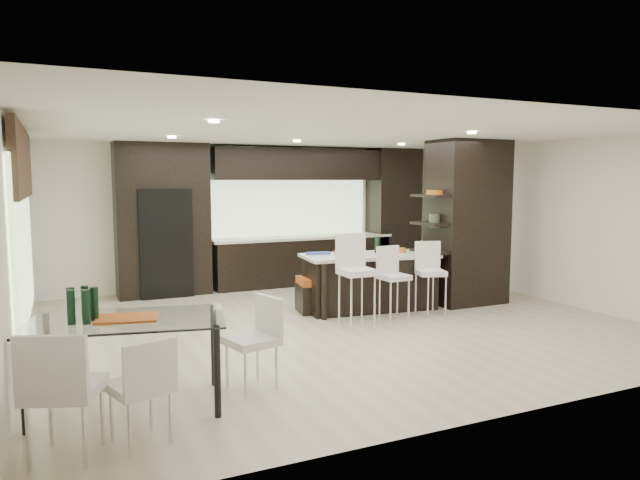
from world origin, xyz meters
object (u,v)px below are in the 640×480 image
stool_right (431,286)px  stool_left (357,288)px  chair_near (140,394)px  stool_mid (394,290)px  chair_end (251,347)px  dining_table (129,363)px  bench (342,293)px  chair_far (66,398)px  kitchen_island (369,282)px  floor_vase (444,266)px

stool_right → stool_left: bearing=-161.0°
stool_left → chair_near: stool_left is taller
stool_mid → chair_end: bearing=-150.8°
stool_mid → stool_right: 0.65m
chair_end → stool_left: bearing=-63.5°
dining_table → chair_near: bearing=-78.0°
stool_right → chair_near: 5.26m
stool_right → chair_end: (-3.43, -1.82, -0.03)m
bench → chair_far: bearing=-130.1°
kitchen_island → bench: (-0.43, 0.11, -0.17)m
stool_left → bench: size_ratio=0.73×
stool_mid → bench: 0.97m
stool_left → dining_table: stool_left is taller
chair_near → stool_right: bearing=11.5°
floor_vase → dining_table: size_ratio=0.73×
chair_near → chair_far: size_ratio=0.86×
stool_left → stool_right: (1.29, 0.03, -0.07)m
chair_near → stool_left: bearing=19.9°
stool_mid → chair_near: size_ratio=1.11×
stool_left → bench: 0.95m
bench → chair_near: size_ratio=1.80×
stool_right → floor_vase: size_ratio=0.73×
dining_table → chair_end: chair_end is taller
stool_right → chair_far: (-5.11, -2.62, 0.01)m
kitchen_island → dining_table: 4.70m
stool_right → bench: (-1.07, 0.86, -0.18)m
stool_mid → floor_vase: size_ratio=0.71×
dining_table → chair_near: 0.77m
floor_vase → chair_near: floor_vase is taller
stool_right → chair_near: stool_right is taller
dining_table → chair_near: (0.00, -0.77, -0.02)m
stool_mid → bench: stool_mid is taller
kitchen_island → chair_near: size_ratio=2.68×
chair_end → stool_mid: bearing=-70.1°
kitchen_island → bench: kitchen_island is taller
chair_near → floor_vase: bearing=13.5°
kitchen_island → chair_end: (-2.78, -2.57, -0.02)m
bench → chair_near: 4.92m
stool_left → bench: bearing=77.7°
bench → chair_end: chair_end is taller
stool_right → chair_near: size_ratio=1.15×
kitchen_island → stool_mid: (0.00, -0.74, -0.00)m
chair_near → chair_far: chair_far is taller
stool_left → chair_near: (-3.29, -2.55, -0.13)m
bench → floor_vase: floor_vase is taller
stool_mid → stool_right: stool_right is taller
stool_right → floor_vase: 1.05m
bench → chair_end: size_ratio=1.71×
stool_right → chair_end: 3.88m
stool_right → bench: bearing=159.1°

